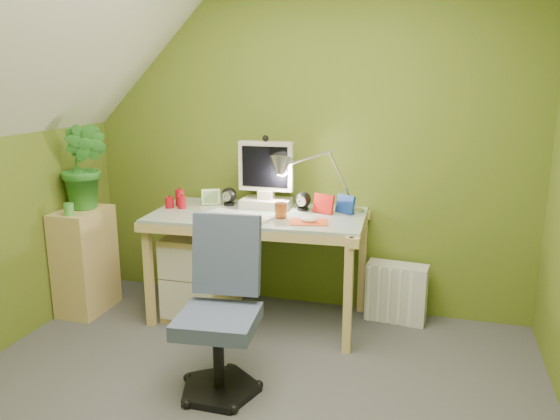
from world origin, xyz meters
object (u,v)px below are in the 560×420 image
(desk, at_px, (259,267))
(task_chair, at_px, (218,321))
(monitor, at_px, (266,173))
(desk_lamp, at_px, (330,166))
(side_ledge, at_px, (85,261))
(radiator, at_px, (396,292))
(potted_plant, at_px, (85,166))

(desk, height_order, task_chair, task_chair)
(monitor, xyz_separation_m, desk_lamp, (0.45, 0.00, 0.07))
(side_ledge, bearing_deg, radiator, 11.58)
(potted_plant, bearing_deg, desk, 7.60)
(side_ledge, xyz_separation_m, potted_plant, (0.03, 0.05, 0.67))
(desk, height_order, side_ledge, desk)
(desk, xyz_separation_m, monitor, (-0.00, 0.18, 0.62))
(desk, bearing_deg, task_chair, -88.10)
(monitor, relative_size, side_ledge, 0.65)
(monitor, distance_m, potted_plant, 1.25)
(desk_lamp, relative_size, side_ledge, 0.83)
(radiator, bearing_deg, side_ledge, -163.10)
(monitor, bearing_deg, potted_plant, -166.51)
(side_ledge, bearing_deg, desk, 9.71)
(potted_plant, relative_size, task_chair, 0.72)
(desk, distance_m, radiator, 0.96)
(desk_lamp, bearing_deg, task_chair, -100.93)
(desk, xyz_separation_m, task_chair, (0.09, -0.94, 0.04))
(desk, xyz_separation_m, desk_lamp, (0.45, 0.18, 0.69))
(side_ledge, bearing_deg, desk_lamp, 13.08)
(desk_lamp, relative_size, radiator, 1.52)
(monitor, relative_size, desk_lamp, 0.79)
(potted_plant, bearing_deg, side_ledge, -117.47)
(desk_lamp, relative_size, potted_plant, 1.02)
(desk, xyz_separation_m, potted_plant, (-1.21, -0.16, 0.67))
(side_ledge, xyz_separation_m, radiator, (2.15, 0.44, -0.17))
(desk, relative_size, task_chair, 1.70)
(side_ledge, height_order, task_chair, task_chair)
(monitor, distance_m, desk_lamp, 0.45)
(potted_plant, bearing_deg, desk_lamp, 11.63)
(task_chair, bearing_deg, desk_lamp, 66.07)
(monitor, distance_m, radiator, 1.22)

